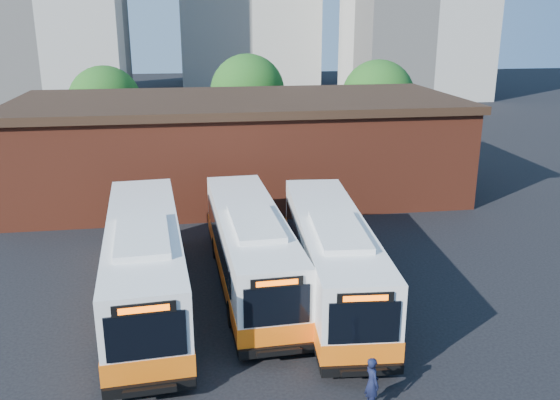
{
  "coord_description": "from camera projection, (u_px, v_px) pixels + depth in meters",
  "views": [
    {
      "loc": [
        -3.14,
        -18.6,
        11.44
      ],
      "look_at": [
        0.82,
        7.29,
        3.3
      ],
      "focal_mm": 38.0,
      "sensor_mm": 36.0,
      "label": 1
    }
  ],
  "objects": [
    {
      "name": "bus_mideast",
      "position": [
        250.0,
        251.0,
        25.88
      ],
      "size": [
        3.24,
        13.23,
        3.57
      ],
      "rotation": [
        0.0,
        0.0,
        0.04
      ],
      "color": "white",
      "rests_on": "ground"
    },
    {
      "name": "bus_midwest",
      "position": [
        145.0,
        266.0,
        24.07
      ],
      "size": [
        3.84,
        14.05,
        3.78
      ],
      "rotation": [
        0.0,
        0.0,
        0.07
      ],
      "color": "white",
      "rests_on": "ground"
    },
    {
      "name": "ground",
      "position": [
        288.0,
        347.0,
        21.41
      ],
      "size": [
        220.0,
        220.0,
        0.0
      ],
      "primitive_type": "plane",
      "color": "black"
    },
    {
      "name": "depot_building",
      "position": [
        239.0,
        145.0,
        39.32
      ],
      "size": [
        28.6,
        12.6,
        6.4
      ],
      "color": "maroon",
      "rests_on": "ground"
    },
    {
      "name": "tree_mid",
      "position": [
        248.0,
        92.0,
        52.29
      ],
      "size": [
        6.56,
        6.56,
        8.36
      ],
      "color": "#382314",
      "rests_on": "ground"
    },
    {
      "name": "tree_west",
      "position": [
        105.0,
        102.0,
        48.8
      ],
      "size": [
        6.0,
        6.0,
        7.65
      ],
      "color": "#382314",
      "rests_on": "ground"
    },
    {
      "name": "tree_east",
      "position": [
        378.0,
        96.0,
        51.11
      ],
      "size": [
        6.24,
        6.24,
        7.96
      ],
      "color": "#382314",
      "rests_on": "ground"
    },
    {
      "name": "transit_worker",
      "position": [
        372.0,
        383.0,
        17.89
      ],
      "size": [
        0.52,
        0.69,
        1.69
      ],
      "primitive_type": "imported",
      "rotation": [
        0.0,
        0.0,
        1.77
      ],
      "color": "black",
      "rests_on": "ground"
    },
    {
      "name": "bus_east",
      "position": [
        331.0,
        260.0,
        24.91
      ],
      "size": [
        3.67,
        13.41,
        3.61
      ],
      "rotation": [
        0.0,
        0.0,
        -0.07
      ],
      "color": "white",
      "rests_on": "ground"
    }
  ]
}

